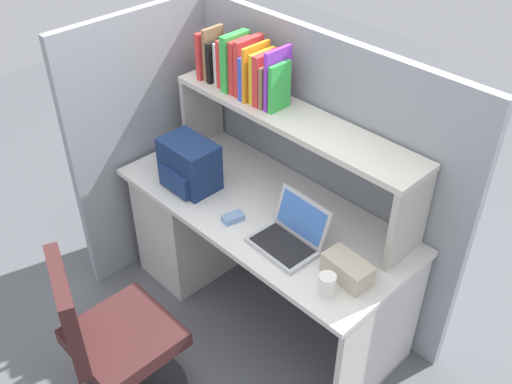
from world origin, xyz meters
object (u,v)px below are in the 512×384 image
at_px(paper_cup, 327,284).
at_px(snack_canister, 179,149).
at_px(laptop, 290,235).
at_px(backpack, 189,165).
at_px(tissue_box, 347,269).
at_px(office_chair, 114,349).
at_px(computer_mouse, 233,218).

xyz_separation_m(paper_cup, snack_canister, (-1.25, 0.20, 0.01)).
xyz_separation_m(laptop, snack_canister, (-0.93, 0.08, 0.01)).
bearing_deg(snack_canister, paper_cup, -8.93).
relative_size(backpack, tissue_box, 1.36).
height_order(laptop, tissue_box, laptop).
xyz_separation_m(tissue_box, office_chair, (-0.64, -0.84, -0.39)).
distance_m(snack_canister, office_chair, 1.16).
relative_size(computer_mouse, tissue_box, 0.47).
bearing_deg(laptop, computer_mouse, -166.04).
relative_size(computer_mouse, paper_cup, 1.08).
bearing_deg(tissue_box, office_chair, -122.06).
distance_m(tissue_box, snack_canister, 1.26).
bearing_deg(snack_canister, tissue_box, -2.99).
height_order(laptop, backpack, backpack).
bearing_deg(office_chair, tissue_box, -107.23).
xyz_separation_m(backpack, computer_mouse, (0.38, -0.04, -0.11)).
bearing_deg(tissue_box, paper_cup, -85.96).
bearing_deg(computer_mouse, laptop, 27.36).
distance_m(backpack, paper_cup, 1.02).
distance_m(paper_cup, snack_canister, 1.27).
xyz_separation_m(backpack, tissue_box, (1.02, 0.05, -0.08)).
bearing_deg(paper_cup, snack_canister, 171.07).
xyz_separation_m(tissue_box, snack_canister, (-1.26, 0.07, 0.01)).
relative_size(paper_cup, tissue_box, 0.44).
xyz_separation_m(laptop, tissue_box, (0.32, 0.01, -0.00)).
bearing_deg(computer_mouse, backpack, -172.10).
distance_m(paper_cup, tissue_box, 0.13).
bearing_deg(laptop, office_chair, -110.85).
xyz_separation_m(paper_cup, tissue_box, (0.00, 0.13, 0.00)).
xyz_separation_m(computer_mouse, paper_cup, (0.63, -0.04, 0.03)).
relative_size(backpack, snack_canister, 2.51).
height_order(computer_mouse, snack_canister, snack_canister).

